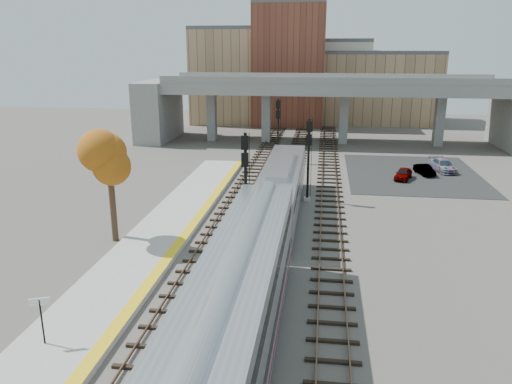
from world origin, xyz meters
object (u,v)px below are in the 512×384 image
(signal_mast_mid, at_px, (308,160))
(signal_mast_far, at_px, (278,130))
(car_b, at_px, (424,170))
(tree, at_px, (109,160))
(car_a, at_px, (403,174))
(locomotive, at_px, (281,187))
(coach, at_px, (231,334))
(signal_mast_near, at_px, (245,185))
(car_c, at_px, (443,165))

(signal_mast_mid, bearing_deg, signal_mast_far, 105.01)
(signal_mast_far, xyz_separation_m, car_b, (16.24, -4.25, -3.21))
(signal_mast_mid, distance_m, tree, 17.55)
(signal_mast_mid, xyz_separation_m, tree, (-13.21, -11.34, 2.19))
(signal_mast_mid, height_order, signal_mast_far, signal_mast_far)
(car_a, bearing_deg, locomotive, -112.94)
(coach, relative_size, tree, 3.15)
(car_a, distance_m, car_b, 3.40)
(locomotive, bearing_deg, signal_mast_far, 96.24)
(signal_mast_far, bearing_deg, signal_mast_mid, -74.99)
(coach, xyz_separation_m, car_b, (14.14, 37.57, -2.22))
(locomotive, height_order, coach, coach)
(signal_mast_near, relative_size, signal_mast_mid, 1.04)
(car_a, height_order, car_c, car_c)
(coach, xyz_separation_m, car_c, (16.47, 39.50, -2.11))
(signal_mast_near, height_order, car_c, signal_mast_near)
(signal_mast_mid, distance_m, car_b, 16.71)
(locomotive, relative_size, car_a, 5.53)
(tree, height_order, car_b, tree)
(signal_mast_mid, xyz_separation_m, signal_mast_far, (-4.10, 15.29, 0.09))
(signal_mast_near, bearing_deg, car_c, 50.38)
(tree, distance_m, car_c, 37.21)
(coach, height_order, car_a, coach)
(signal_mast_near, xyz_separation_m, signal_mast_mid, (4.10, 9.45, -0.18))
(locomotive, bearing_deg, signal_mast_mid, 62.98)
(coach, bearing_deg, locomotive, 90.00)
(locomotive, height_order, car_a, locomotive)
(signal_mast_far, height_order, car_c, signal_mast_far)
(car_c, bearing_deg, car_a, -150.64)
(car_b, bearing_deg, signal_mast_mid, -153.26)
(signal_mast_near, distance_m, car_a, 23.05)
(car_b, bearing_deg, car_c, 24.09)
(coach, relative_size, signal_mast_far, 3.34)
(signal_mast_far, distance_m, tree, 28.23)
(signal_mast_far, bearing_deg, car_b, -14.66)
(locomotive, distance_m, car_c, 23.65)
(coach, xyz_separation_m, signal_mast_mid, (2.00, 26.53, 0.91))
(signal_mast_near, bearing_deg, coach, -82.99)
(signal_mast_near, distance_m, signal_mast_far, 24.75)
(tree, height_order, car_a, tree)
(signal_mast_mid, relative_size, signal_mast_far, 0.98)
(signal_mast_mid, relative_size, car_c, 1.65)
(tree, relative_size, car_b, 2.42)
(tree, xyz_separation_m, car_c, (27.68, 24.32, -5.21))
(locomotive, relative_size, tree, 2.40)
(coach, relative_size, car_a, 7.25)
(locomotive, xyz_separation_m, car_a, (11.60, 12.71, -1.65))
(signal_mast_near, height_order, signal_mast_far, signal_mast_near)
(signal_mast_far, xyz_separation_m, car_c, (18.57, -2.32, -3.11))
(car_a, bearing_deg, signal_mast_mid, -118.07)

